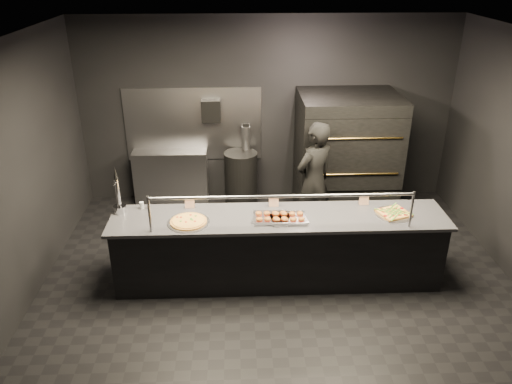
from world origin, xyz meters
TOP-DOWN VIEW (x-y plane):
  - room at (-0.02, 0.05)m, footprint 6.04×6.00m
  - service_counter at (0.00, -0.00)m, footprint 4.10×0.78m
  - pizza_oven at (1.20, 1.90)m, footprint 1.50×1.23m
  - prep_shelf at (-1.60, 2.32)m, footprint 1.20×0.35m
  - towel_dispenser at (-0.90, 2.39)m, footprint 0.30×0.20m
  - fire_extinguisher at (-0.35, 2.40)m, footprint 0.14×0.14m
  - beer_tap at (-1.95, 0.19)m, footprint 0.16×0.22m
  - round_pizza at (-1.09, -0.11)m, footprint 0.50×0.50m
  - slider_tray_a at (-0.10, -0.07)m, footprint 0.49×0.41m
  - slider_tray_b at (0.11, -0.09)m, footprint 0.47×0.38m
  - square_pizza at (1.40, -0.01)m, footprint 0.44×0.44m
  - condiment_jar at (-1.67, 0.28)m, footprint 0.13×0.05m
  - tent_cards at (-0.02, 0.28)m, footprint 2.32×0.04m
  - trash_bin at (-0.44, 2.20)m, footprint 0.54×0.54m
  - worker at (0.59, 1.13)m, footprint 0.76×0.71m

SIDE VIEW (x-z plane):
  - prep_shelf at x=-1.60m, z-range 0.00..0.90m
  - trash_bin at x=-0.44m, z-range 0.00..0.90m
  - service_counter at x=0.00m, z-range -0.22..1.15m
  - worker at x=0.59m, z-range 0.00..1.75m
  - round_pizza at x=-1.09m, z-range 0.92..0.95m
  - square_pizza at x=1.40m, z-range 0.92..0.96m
  - slider_tray_b at x=0.11m, z-range 0.91..0.98m
  - slider_tray_a at x=-0.10m, z-range 0.91..0.98m
  - condiment_jar at x=-1.67m, z-range 0.92..1.01m
  - pizza_oven at x=1.20m, z-range 0.01..1.92m
  - tent_cards at x=-0.02m, z-range 0.92..1.07m
  - fire_extinguisher at x=-0.35m, z-range 0.81..1.31m
  - beer_tap at x=-1.95m, z-range 0.79..1.39m
  - room at x=-0.02m, z-range 0.00..3.00m
  - towel_dispenser at x=-0.90m, z-range 1.38..1.73m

